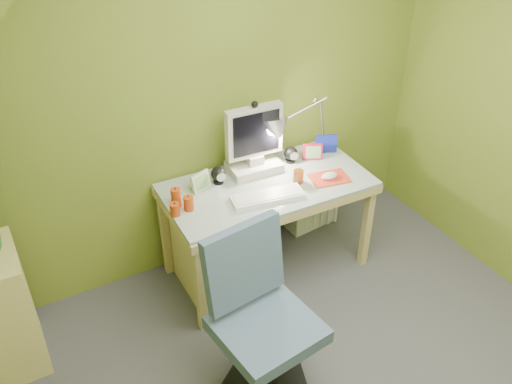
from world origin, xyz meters
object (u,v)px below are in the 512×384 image
desk (267,227)px  side_ledge (5,310)px  monitor (254,138)px  task_chair (267,327)px  radiator (312,203)px  desk_lamp (314,113)px

desk → side_ledge: side_ledge is taller
monitor → task_chair: 1.25m
monitor → side_ledge: monitor is taller
side_ledge → monitor: bearing=5.5°
monitor → side_ledge: (-1.66, -0.16, -0.57)m
desk → radiator: bearing=27.5°
monitor → task_chair: monitor is taller
monitor → radiator: (0.55, 0.09, -0.75)m
monitor → desk_lamp: bearing=2.8°
desk → side_ledge: 1.66m
radiator → desk_lamp: bearing=-143.8°
desk_lamp → radiator: bearing=35.8°
monitor → task_chair: bearing=-112.6°
side_ledge → radiator: bearing=6.4°
monitor → desk_lamp: size_ratio=0.77×
task_chair → radiator: size_ratio=2.50×
desk_lamp → monitor: bearing=174.4°
desk → task_chair: task_chair is taller
monitor → radiator: bearing=12.0°
desk → task_chair: (-0.50, -0.87, 0.15)m
radiator → side_ledge: bearing=-178.8°
task_chair → desk_lamp: bearing=40.6°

